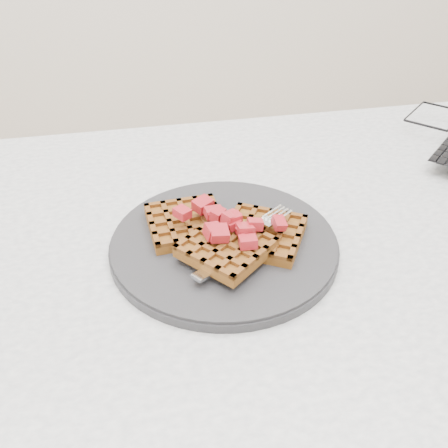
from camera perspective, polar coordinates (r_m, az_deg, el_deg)
name	(u,v)px	position (r m, az deg, el deg)	size (l,w,h in m)	color
table	(322,292)	(0.78, 11.09, -7.59)	(1.20, 0.80, 0.75)	silver
plate	(224,244)	(0.66, 0.00, -2.25)	(0.30, 0.30, 0.02)	#252527
waffles	(225,234)	(0.65, 0.08, -1.11)	(0.22, 0.19, 0.03)	brown
strawberry_pile	(224,215)	(0.63, 0.00, 1.03)	(0.15, 0.15, 0.02)	maroon
fork	(250,244)	(0.64, 3.04, -2.35)	(0.02, 0.18, 0.02)	silver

